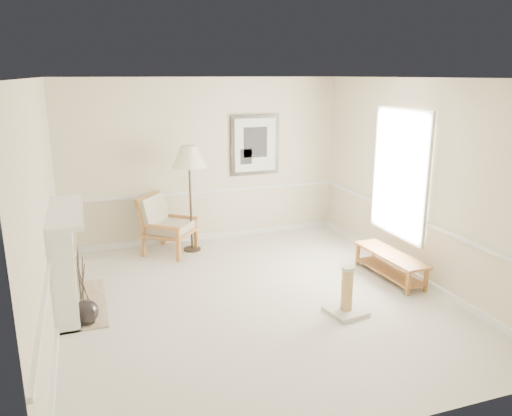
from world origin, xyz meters
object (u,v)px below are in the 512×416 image
Objects in this scene: armchair at (163,222)px; floor_lamp at (189,159)px; bench at (390,261)px; floor_vase at (86,313)px; scratching_post at (347,299)px.

armchair is 0.59× the size of floor_lamp.
armchair is 3.74m from bench.
floor_vase is 3.21m from scratching_post.
floor_lamp is at bearing 51.25° from floor_vase.
bench is at bearing -40.60° from floor_lamp.
floor_vase is 3.17m from floor_lamp.
scratching_post is (1.80, -3.06, -0.33)m from armchair.
scratching_post is at bearing -145.35° from bench.
floor_lamp is at bearing 139.40° from bench.
floor_vase is at bearing -128.75° from floor_lamp.
armchair is at bearing 120.49° from scratching_post.
floor_vase is 0.65× the size of bench.
floor_lamp is 2.86× the size of scratching_post.
armchair is at bearing 170.59° from floor_lamp.
floor_lamp is 1.33× the size of bench.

